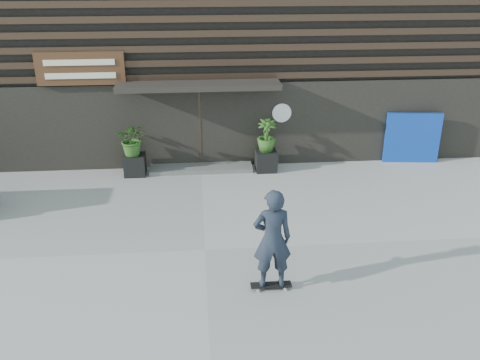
{
  "coord_description": "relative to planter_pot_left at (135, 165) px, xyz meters",
  "views": [
    {
      "loc": [
        -0.08,
        -9.84,
        5.88
      ],
      "look_at": [
        0.86,
        1.19,
        1.1
      ],
      "focal_mm": 39.32,
      "sensor_mm": 36.0,
      "label": 1
    }
  ],
  "objects": [
    {
      "name": "ground",
      "position": [
        1.9,
        -4.4,
        -0.3
      ],
      "size": [
        80.0,
        80.0,
        0.0
      ],
      "primitive_type": "plane",
      "color": "#A19D98",
      "rests_on": "ground"
    },
    {
      "name": "entrance_step",
      "position": [
        1.9,
        0.2,
        -0.24
      ],
      "size": [
        3.0,
        0.8,
        0.12
      ],
      "primitive_type": "cube",
      "color": "#535350",
      "rests_on": "ground"
    },
    {
      "name": "planter_pot_left",
      "position": [
        0.0,
        0.0,
        0.0
      ],
      "size": [
        0.6,
        0.6,
        0.6
      ],
      "primitive_type": "cube",
      "color": "black",
      "rests_on": "ground"
    },
    {
      "name": "bamboo_left",
      "position": [
        0.0,
        0.0,
        0.78
      ],
      "size": [
        0.86,
        0.75,
        0.96
      ],
      "primitive_type": "imported",
      "color": "#2D591E",
      "rests_on": "planter_pot_left"
    },
    {
      "name": "planter_pot_right",
      "position": [
        3.8,
        0.0,
        0.0
      ],
      "size": [
        0.6,
        0.6,
        0.6
      ],
      "primitive_type": "cube",
      "color": "black",
      "rests_on": "ground"
    },
    {
      "name": "bamboo_right",
      "position": [
        3.8,
        0.0,
        0.78
      ],
      "size": [
        0.54,
        0.54,
        0.96
      ],
      "primitive_type": "imported",
      "color": "#2D591E",
      "rests_on": "planter_pot_right"
    },
    {
      "name": "blue_tarp",
      "position": [
        8.28,
        0.3,
        0.47
      ],
      "size": [
        1.65,
        0.3,
        1.54
      ],
      "primitive_type": "cube",
      "rotation": [
        0.0,
        0.0,
        -0.11
      ],
      "color": "#0B329A",
      "rests_on": "ground"
    },
    {
      "name": "building",
      "position": [
        1.9,
        5.56,
        3.69
      ],
      "size": [
        18.0,
        11.0,
        8.0
      ],
      "color": "black",
      "rests_on": "ground"
    },
    {
      "name": "skateboarder",
      "position": [
        3.12,
        -5.93,
        0.78
      ],
      "size": [
        0.78,
        0.49,
        2.07
      ],
      "color": "black",
      "rests_on": "ground"
    }
  ]
}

